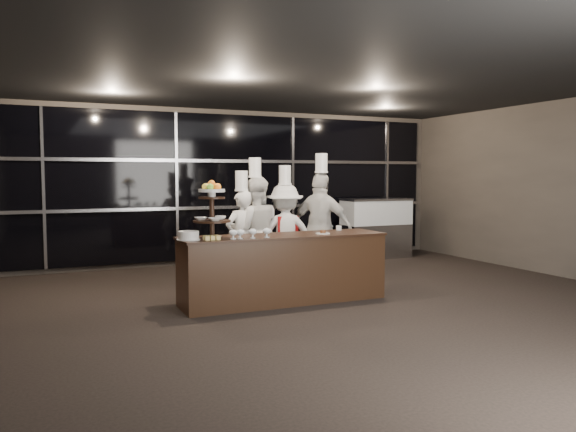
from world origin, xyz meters
name	(u,v)px	position (x,y,z in m)	size (l,w,h in m)	color
room	(373,195)	(0.00, 0.00, 1.50)	(10.00, 10.00, 10.00)	black
window_wall	(237,186)	(0.00, 4.94, 1.50)	(8.60, 0.10, 2.80)	black
buffet_counter	(284,268)	(-0.56, 1.34, 0.47)	(2.84, 0.74, 0.92)	black
display_stand	(212,206)	(-1.56, 1.34, 1.34)	(0.48, 0.48, 0.74)	black
compotes	(248,232)	(-1.15, 1.12, 1.00)	(0.56, 0.11, 0.12)	silver
layer_cake	(189,236)	(-1.88, 1.29, 0.97)	(0.30, 0.30, 0.11)	white
pastry_squares	(212,238)	(-1.62, 1.17, 0.95)	(0.20, 0.13, 0.05)	#EDD274
small_plate	(323,233)	(-0.02, 1.24, 0.94)	(0.20, 0.20, 0.05)	white
chef_cup	(339,228)	(0.43, 1.59, 0.96)	(0.08, 0.08, 0.07)	white
display_case	(376,225)	(2.83, 4.30, 0.69)	(1.43, 0.62, 1.24)	#A5A5AA
chef_a	(242,237)	(-0.75, 2.52, 0.78)	(0.60, 0.46, 1.79)	white
chef_b	(255,231)	(-0.50, 2.59, 0.86)	(0.96, 0.82, 2.00)	white
chef_c	(285,233)	(-0.02, 2.53, 0.80)	(1.13, 0.81, 1.88)	white
chef_d	(321,227)	(0.51, 2.31, 0.90)	(1.00, 1.07, 2.07)	silver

